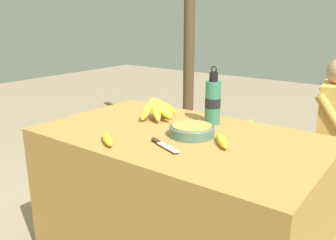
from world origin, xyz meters
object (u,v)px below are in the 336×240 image
Objects in this scene: banana_bunch_ripe at (159,108)px; wooden_bench at (293,151)px; loose_banana_front at (107,139)px; banana_bunch_green at (252,127)px; knife at (161,143)px; loose_banana_side at (222,141)px; support_post_near at (190,8)px; seated_vendor at (327,122)px; water_bottle at (213,101)px; serving_bowl at (192,130)px.

banana_bunch_ripe is 1.26m from wooden_bench.
banana_bunch_green is (0.04, 1.53, -0.32)m from loose_banana_front.
knife reaches higher than banana_bunch_green.
loose_banana_side is (0.49, -0.16, -0.04)m from banana_bunch_ripe.
banana_bunch_ripe is 1.52× the size of knife.
banana_bunch_ripe is 0.22× the size of wooden_bench.
loose_banana_front is 0.24m from knife.
seated_vendor is at bearing -14.17° from support_post_near.
knife is at bearing 64.51° from seated_vendor.
loose_banana_side is (0.43, 0.29, 0.00)m from loose_banana_front.
loose_banana_side is at bearing -52.17° from support_post_near.
support_post_near is at bearing 127.83° from loose_banana_side.
knife is (0.21, 0.12, -0.01)m from loose_banana_front.
seated_vendor is at bearing 68.35° from water_bottle.
seated_vendor is (0.35, 1.18, -0.18)m from serving_bowl.
support_post_near is at bearing 159.69° from banana_bunch_green.
banana_bunch_green is (-0.39, 1.25, -0.32)m from loose_banana_side.
loose_banana_front is 0.59× the size of banana_bunch_green.
support_post_near is (-1.16, 0.31, 1.05)m from wooden_bench.
support_post_near reaches higher than loose_banana_front.
serving_bowl is at bearing 100.79° from knife.
loose_banana_side is 1.32m from wooden_bench.
support_post_near is (-0.78, 1.84, 0.60)m from loose_banana_front.
support_post_near is at bearing 165.13° from wooden_bench.
water_bottle is (-0.02, 0.24, 0.09)m from serving_bowl.
banana_bunch_ripe reaches higher than banana_bunch_green.
knife is 1.46m from banana_bunch_green.
water_bottle is 1.11× the size of banana_bunch_green.
support_post_near reaches higher than banana_bunch_ripe.
wooden_bench is at bearing -14.87° from support_post_near.
seated_vendor is 0.58m from banana_bunch_green.
knife is at bearing 29.21° from loose_banana_front.
knife is 1.43m from seated_vendor.
loose_banana_front is at bearing -82.51° from banana_bunch_ripe.
serving_bowl is 1.13× the size of knife.
loose_banana_side is at bearing -87.87° from wooden_bench.
banana_bunch_ripe is 0.28× the size of seated_vendor.
banana_bunch_ripe is 1.34× the size of serving_bowl.
loose_banana_front is 0.06× the size of support_post_near.
water_bottle is at bearing 95.74° from serving_bowl.
banana_bunch_ripe is at bearing -62.58° from support_post_near.
knife is (0.27, -0.33, -0.05)m from banana_bunch_ripe.
wooden_bench is at bearing 76.05° from loose_banana_front.
loose_banana_front is 1.04× the size of loose_banana_side.
support_post_near reaches higher than seated_vendor.
loose_banana_side is at bearing 33.81° from loose_banana_front.
loose_banana_side is at bearing 72.10° from seated_vendor.
loose_banana_front is 1.57m from banana_bunch_green.
wooden_bench is at bearing 80.94° from water_bottle.
loose_banana_side is at bearing 58.78° from knife.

